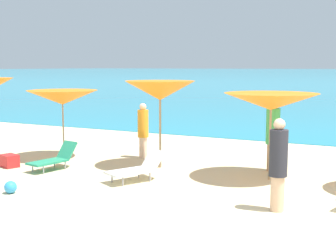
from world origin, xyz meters
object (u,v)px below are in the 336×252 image
Objects in this scene: lounge_chair_4 at (137,168)px; lounge_chair_1 at (54,158)px; umbrella_3 at (160,91)px; cooler_box at (9,161)px; beachgoer_0 at (273,134)px; beachgoer_2 at (278,163)px; umbrella_2 at (62,97)px; beachgoer_1 at (143,129)px; umbrella_4 at (271,102)px; beach_ball at (10,187)px.

lounge_chair_1 is at bearing -155.05° from lounge_chair_4.
cooler_box is (-3.67, -1.81, -1.90)m from umbrella_3.
beachgoer_0 is 3.49m from beachgoer_2.
umbrella_2 is at bearing -175.79° from umbrella_3.
beachgoer_1 is at bearing 143.75° from lounge_chair_4.
umbrella_3 reaches higher than umbrella_4.
lounge_chair_1 is at bearing 153.79° from beachgoer_1.
beachgoer_1 reaches higher than beach_ball.
lounge_chair_1 is at bearing 108.11° from beach_ball.
beachgoer_2 is at bearing -122.24° from beachgoer_1.
beachgoer_2 is at bearing 13.71° from lounge_chair_4.
lounge_chair_1 is (-5.37, -1.49, -1.58)m from umbrella_4.
umbrella_3 is 3.33m from lounge_chair_1.
beachgoer_1 reaches higher than lounge_chair_4.
umbrella_2 is 6.07m from beachgoer_0.
beachgoer_2 is (6.87, -2.17, -0.88)m from umbrella_2.
umbrella_2 is 2.09m from lounge_chair_1.
lounge_chair_1 is 2.83× the size of cooler_box.
beach_ball is at bearing 175.37° from beachgoer_1.
lounge_chair_4 is 0.85× the size of beachgoer_2.
beachgoer_2 is 5.65m from beach_ball.
beachgoer_0 is at bearing 11.38° from umbrella_2.
beachgoer_1 reaches higher than cooler_box.
umbrella_2 is 4.17m from beach_ball.
lounge_chair_4 is 3.89m from cooler_box.
beach_ball is (-5.42, -1.37, -0.80)m from beachgoer_2.
beachgoer_0 is at bearing 18.92° from umbrella_3.
lounge_chair_1 is 2.82m from beachgoer_1.
cooler_box is (-2.02, 1.95, 0.03)m from beach_ball.
beachgoer_0 is 3.87m from beachgoer_1.
umbrella_3 is 2.37m from lounge_chair_4.
umbrella_3 is at bearing -87.32° from beachgoer_0.
beachgoer_0 is at bearing 35.99° from lounge_chair_1.
umbrella_4 is 8.58× the size of beach_ball.
lounge_chair_4 is at bearing 24.88° from beachgoer_2.
umbrella_2 reaches higher than beachgoer_0.
umbrella_3 is 4.61m from beachgoer_2.
umbrella_3 is 1.65× the size of lounge_chair_1.
beachgoer_0 is (5.20, 2.44, 0.69)m from lounge_chair_1.
umbrella_2 reaches higher than lounge_chair_1.
beachgoer_0 is 3.73× the size of cooler_box.
umbrella_4 is 1.43× the size of beachgoer_1.
beachgoer_2 is (3.56, -0.83, 0.62)m from lounge_chair_4.
beachgoer_2 reaches higher than lounge_chair_4.
umbrella_4 reaches higher than beachgoer_2.
lounge_chair_4 is at bearing -82.62° from umbrella_3.
umbrella_3 reaches higher than beach_ball.
lounge_chair_4 is 3.71m from beachgoer_2.
umbrella_4 is at bearing -100.65° from beachgoer_1.
umbrella_2 is 0.89× the size of umbrella_4.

